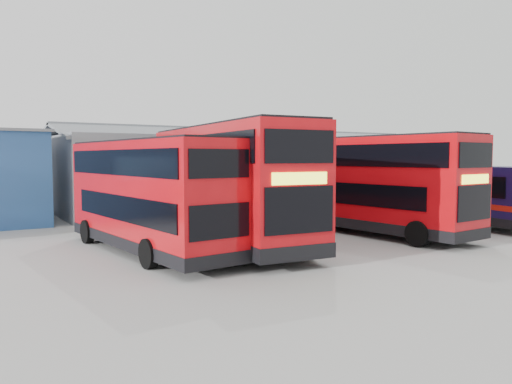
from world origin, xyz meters
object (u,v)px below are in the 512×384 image
maintenance_shed (255,171)px  single_decker_blue (447,194)px  double_decker_left (147,197)px  double_decker_centre (227,186)px  double_decker_right (367,185)px

maintenance_shed → single_decker_blue: bearing=-76.2°
double_decker_left → single_decker_blue: size_ratio=0.86×
single_decker_blue → maintenance_shed: bearing=-66.0°
double_decker_left → double_decker_centre: double_decker_centre is taller
double_decker_centre → maintenance_shed: bearing=59.8°
double_decker_left → double_decker_right: double_decker_right is taller
maintenance_shed → double_decker_centre: 18.42m
double_decker_right → single_decker_blue: bearing=2.0°
single_decker_blue → double_decker_centre: bearing=10.4°
double_decker_right → double_decker_centre: bearing=168.4°
double_decker_left → double_decker_centre: bearing=176.6°
maintenance_shed → double_decker_right: maintenance_shed is taller
single_decker_blue → double_decker_right: bearing=17.3°
double_decker_left → single_decker_blue: bearing=175.0°
double_decker_left → double_decker_centre: 3.52m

